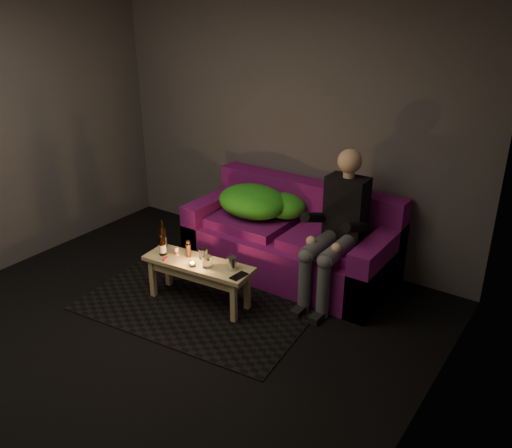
{
  "coord_description": "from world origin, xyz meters",
  "views": [
    {
      "loc": [
        2.68,
        -2.2,
        2.53
      ],
      "look_at": [
        0.17,
        1.47,
        0.58
      ],
      "focal_mm": 38.0,
      "sensor_mm": 36.0,
      "label": 1
    }
  ],
  "objects_px": {
    "beer_bottle_a": "(163,237)",
    "beer_bottle_b": "(162,245)",
    "coffee_table": "(198,269)",
    "person": "(337,225)",
    "sofa": "(292,242)",
    "steel_cup": "(232,263)"
  },
  "relations": [
    {
      "from": "person",
      "to": "sofa",
      "type": "bearing_deg",
      "value": 163.34
    },
    {
      "from": "sofa",
      "to": "beer_bottle_a",
      "type": "distance_m",
      "value": 1.22
    },
    {
      "from": "beer_bottle_a",
      "to": "beer_bottle_b",
      "type": "height_order",
      "value": "beer_bottle_b"
    },
    {
      "from": "coffee_table",
      "to": "beer_bottle_a",
      "type": "distance_m",
      "value": 0.47
    },
    {
      "from": "beer_bottle_b",
      "to": "coffee_table",
      "type": "bearing_deg",
      "value": 10.76
    },
    {
      "from": "person",
      "to": "beer_bottle_a",
      "type": "xyz_separation_m",
      "value": [
        -1.33,
        -0.74,
        -0.18
      ]
    },
    {
      "from": "person",
      "to": "beer_bottle_a",
      "type": "bearing_deg",
      "value": -150.93
    },
    {
      "from": "beer_bottle_b",
      "to": "steel_cup",
      "type": "height_order",
      "value": "beer_bottle_b"
    },
    {
      "from": "beer_bottle_b",
      "to": "steel_cup",
      "type": "distance_m",
      "value": 0.67
    },
    {
      "from": "coffee_table",
      "to": "beer_bottle_b",
      "type": "bearing_deg",
      "value": -169.24
    },
    {
      "from": "coffee_table",
      "to": "sofa",
      "type": "bearing_deg",
      "value": 69.19
    },
    {
      "from": "sofa",
      "to": "beer_bottle_b",
      "type": "xyz_separation_m",
      "value": [
        -0.7,
        -1.01,
        0.19
      ]
    },
    {
      "from": "sofa",
      "to": "coffee_table",
      "type": "xyz_separation_m",
      "value": [
        -0.36,
        -0.95,
        0.02
      ]
    },
    {
      "from": "coffee_table",
      "to": "beer_bottle_a",
      "type": "relative_size",
      "value": 3.93
    },
    {
      "from": "person",
      "to": "coffee_table",
      "type": "xyz_separation_m",
      "value": [
        -0.89,
        -0.79,
        -0.35
      ]
    },
    {
      "from": "beer_bottle_b",
      "to": "steel_cup",
      "type": "relative_size",
      "value": 2.31
    },
    {
      "from": "sofa",
      "to": "beer_bottle_b",
      "type": "bearing_deg",
      "value": -124.69
    },
    {
      "from": "person",
      "to": "beer_bottle_a",
      "type": "relative_size",
      "value": 5.13
    },
    {
      "from": "steel_cup",
      "to": "coffee_table",
      "type": "bearing_deg",
      "value": -169.71
    },
    {
      "from": "sofa",
      "to": "beer_bottle_a",
      "type": "relative_size",
      "value": 7.69
    },
    {
      "from": "sofa",
      "to": "steel_cup",
      "type": "xyz_separation_m",
      "value": [
        -0.05,
        -0.89,
        0.15
      ]
    },
    {
      "from": "sofa",
      "to": "beer_bottle_b",
      "type": "height_order",
      "value": "sofa"
    }
  ]
}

